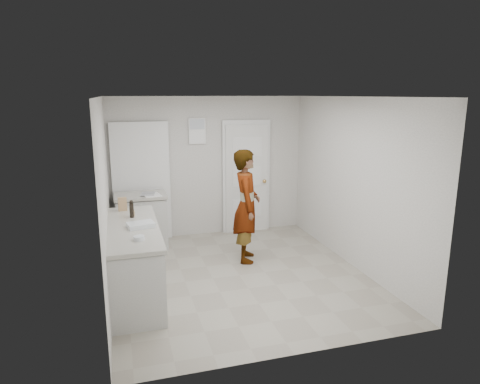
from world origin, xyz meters
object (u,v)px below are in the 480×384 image
object	(u,v)px
oil_cruet_b	(132,209)
egg_bowl	(139,238)
cake_mix_box	(122,204)
baking_dish	(141,225)
oil_cruet_a	(132,209)
spice_jar	(133,213)
person	(246,206)

from	to	relation	value
oil_cruet_b	egg_bowl	bearing A→B (deg)	-87.68
cake_mix_box	baking_dish	xyz separation A→B (m)	(0.20, -0.84, -0.07)
oil_cruet_a	egg_bowl	size ratio (longest dim) A/B	1.86
oil_cruet_a	cake_mix_box	bearing A→B (deg)	106.60
spice_jar	egg_bowl	world-z (taller)	spice_jar
spice_jar	person	bearing A→B (deg)	10.01
person	spice_jar	world-z (taller)	person
oil_cruet_b	egg_bowl	distance (m)	0.96
spice_jar	baking_dish	world-z (taller)	spice_jar
spice_jar	baking_dish	xyz separation A→B (m)	(0.07, -0.52, -0.01)
person	cake_mix_box	bearing A→B (deg)	104.15
person	egg_bowl	distance (m)	2.13
oil_cruet_b	baking_dish	xyz separation A→B (m)	(0.09, -0.46, -0.09)
oil_cruet_a	egg_bowl	distance (m)	0.97
person	baking_dish	distance (m)	1.82
person	spice_jar	bearing A→B (deg)	114.83
oil_cruet_b	cake_mix_box	bearing A→B (deg)	106.38
person	cake_mix_box	size ratio (longest dim) A/B	8.93
person	baking_dish	world-z (taller)	person
person	egg_bowl	xyz separation A→B (m)	(-1.67, -1.31, 0.08)
person	spice_jar	xyz separation A→B (m)	(-1.69, -0.30, 0.10)
cake_mix_box	egg_bowl	distance (m)	1.34
cake_mix_box	spice_jar	bearing A→B (deg)	-73.28
person	cake_mix_box	world-z (taller)	person
baking_dish	person	bearing A→B (deg)	26.91
person	spice_jar	distance (m)	1.72
baking_dish	egg_bowl	xyz separation A→B (m)	(-0.05, -0.49, -0.00)
person	egg_bowl	world-z (taller)	person
oil_cruet_b	person	bearing A→B (deg)	11.97
cake_mix_box	oil_cruet_b	world-z (taller)	oil_cruet_b
oil_cruet_a	baking_dish	distance (m)	0.49
person	cake_mix_box	distance (m)	1.83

